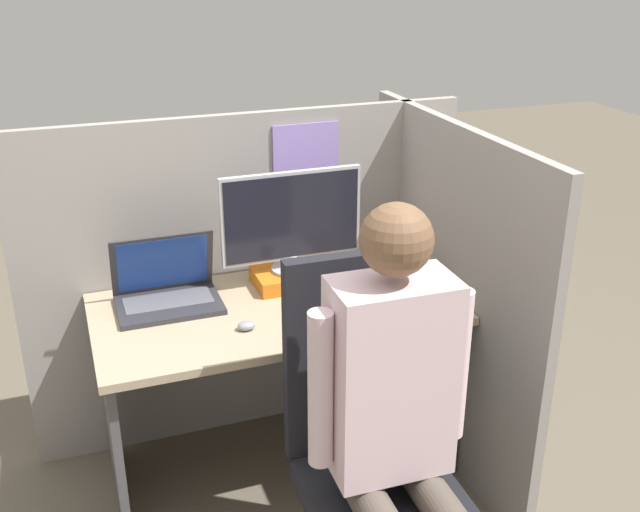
{
  "coord_description": "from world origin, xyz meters",
  "views": [
    {
      "loc": [
        -0.68,
        -2.03,
        1.98
      ],
      "look_at": [
        0.12,
        0.17,
        0.98
      ],
      "focal_mm": 42.0,
      "sensor_mm": 36.0,
      "label": 1
    }
  ],
  "objects_px": {
    "paper_box": "(293,276)",
    "stapler": "(421,282)",
    "laptop": "(167,292)",
    "monitor": "(292,220)",
    "office_chair": "(370,442)",
    "carrot_toy": "(322,319)",
    "person": "(397,408)"
  },
  "relations": [
    {
      "from": "monitor",
      "to": "carrot_toy",
      "type": "height_order",
      "value": "monitor"
    },
    {
      "from": "laptop",
      "to": "stapler",
      "type": "bearing_deg",
      "value": -11.12
    },
    {
      "from": "monitor",
      "to": "office_chair",
      "type": "bearing_deg",
      "value": -91.32
    },
    {
      "from": "office_chair",
      "to": "person",
      "type": "distance_m",
      "value": 0.28
    },
    {
      "from": "monitor",
      "to": "laptop",
      "type": "relative_size",
      "value": 1.47
    },
    {
      "from": "person",
      "to": "stapler",
      "type": "bearing_deg",
      "value": 58.71
    },
    {
      "from": "laptop",
      "to": "stapler",
      "type": "xyz_separation_m",
      "value": [
        0.95,
        -0.19,
        -0.03
      ]
    },
    {
      "from": "paper_box",
      "to": "person",
      "type": "bearing_deg",
      "value": -90.86
    },
    {
      "from": "stapler",
      "to": "office_chair",
      "type": "distance_m",
      "value": 0.8
    },
    {
      "from": "monitor",
      "to": "laptop",
      "type": "bearing_deg",
      "value": -177.5
    },
    {
      "from": "monitor",
      "to": "stapler",
      "type": "relative_size",
      "value": 4.05
    },
    {
      "from": "monitor",
      "to": "stapler",
      "type": "distance_m",
      "value": 0.55
    },
    {
      "from": "paper_box",
      "to": "stapler",
      "type": "height_order",
      "value": "paper_box"
    },
    {
      "from": "office_chair",
      "to": "carrot_toy",
      "type": "bearing_deg",
      "value": 89.07
    },
    {
      "from": "paper_box",
      "to": "monitor",
      "type": "relative_size",
      "value": 0.55
    },
    {
      "from": "monitor",
      "to": "stapler",
      "type": "xyz_separation_m",
      "value": [
        0.45,
        -0.21,
        -0.24
      ]
    },
    {
      "from": "monitor",
      "to": "office_chair",
      "type": "xyz_separation_m",
      "value": [
        -0.02,
        -0.81,
        -0.44
      ]
    },
    {
      "from": "paper_box",
      "to": "laptop",
      "type": "bearing_deg",
      "value": -177.83
    },
    {
      "from": "monitor",
      "to": "carrot_toy",
      "type": "relative_size",
      "value": 4.79
    },
    {
      "from": "stapler",
      "to": "person",
      "type": "bearing_deg",
      "value": -121.29
    },
    {
      "from": "laptop",
      "to": "person",
      "type": "relative_size",
      "value": 0.27
    },
    {
      "from": "monitor",
      "to": "carrot_toy",
      "type": "bearing_deg",
      "value": -91.81
    },
    {
      "from": "office_chair",
      "to": "person",
      "type": "height_order",
      "value": "person"
    },
    {
      "from": "laptop",
      "to": "stapler",
      "type": "distance_m",
      "value": 0.96
    },
    {
      "from": "laptop",
      "to": "person",
      "type": "bearing_deg",
      "value": -63.55
    },
    {
      "from": "stapler",
      "to": "paper_box",
      "type": "bearing_deg",
      "value": 155.78
    },
    {
      "from": "monitor",
      "to": "person",
      "type": "bearing_deg",
      "value": -90.86
    },
    {
      "from": "office_chair",
      "to": "stapler",
      "type": "bearing_deg",
      "value": 52.05
    },
    {
      "from": "monitor",
      "to": "office_chair",
      "type": "distance_m",
      "value": 0.93
    },
    {
      "from": "paper_box",
      "to": "office_chair",
      "type": "distance_m",
      "value": 0.84
    },
    {
      "from": "paper_box",
      "to": "stapler",
      "type": "bearing_deg",
      "value": -24.22
    },
    {
      "from": "laptop",
      "to": "carrot_toy",
      "type": "relative_size",
      "value": 3.26
    }
  ]
}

